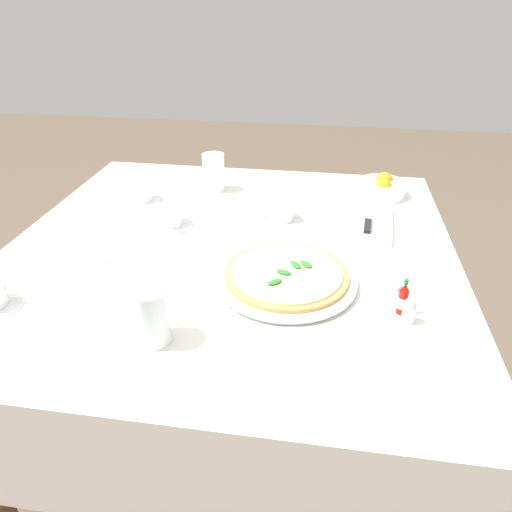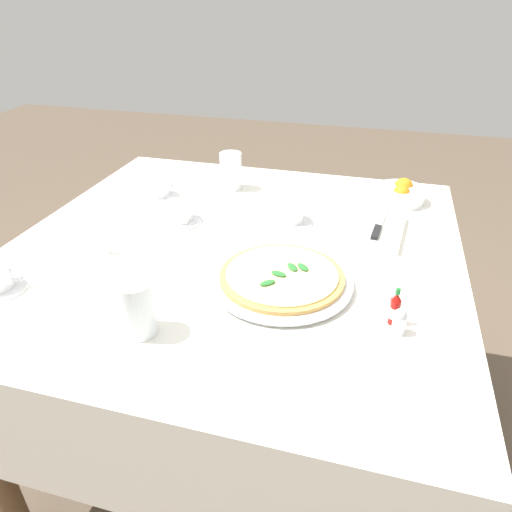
% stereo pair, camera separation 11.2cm
% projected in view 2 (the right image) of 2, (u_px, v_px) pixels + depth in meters
% --- Properties ---
extents(ground_plane, '(8.00, 8.00, 0.00)m').
position_uv_depth(ground_plane, '(239.00, 433.00, 1.59)').
color(ground_plane, brown).
extents(dining_table, '(1.14, 1.14, 0.73)m').
position_uv_depth(dining_table, '(235.00, 285.00, 1.28)').
color(dining_table, white).
rests_on(dining_table, ground_plane).
extents(pizza_plate, '(0.32, 0.32, 0.02)m').
position_uv_depth(pizza_plate, '(282.00, 281.00, 1.05)').
color(pizza_plate, white).
rests_on(pizza_plate, dining_table).
extents(pizza, '(0.28, 0.28, 0.02)m').
position_uv_depth(pizza, '(282.00, 276.00, 1.04)').
color(pizza, tan).
rests_on(pizza, pizza_plate).
extents(coffee_cup_center_back, '(0.13, 0.13, 0.06)m').
position_uv_depth(coffee_cup_center_back, '(179.00, 213.00, 1.32)').
color(coffee_cup_center_back, white).
rests_on(coffee_cup_center_back, dining_table).
extents(coffee_cup_left_edge, '(0.13, 0.13, 0.06)m').
position_uv_depth(coffee_cup_left_edge, '(290.00, 214.00, 1.31)').
color(coffee_cup_left_edge, white).
rests_on(coffee_cup_left_edge, dining_table).
extents(coffee_cup_far_right, '(0.13, 0.13, 0.07)m').
position_uv_depth(coffee_cup_far_right, '(157.00, 187.00, 1.47)').
color(coffee_cup_far_right, white).
rests_on(coffee_cup_far_right, dining_table).
extents(water_glass_back_corner, '(0.07, 0.07, 0.12)m').
position_uv_depth(water_glass_back_corner, '(231.00, 173.00, 1.52)').
color(water_glass_back_corner, white).
rests_on(water_glass_back_corner, dining_table).
extents(water_glass_far_left, '(0.07, 0.07, 0.11)m').
position_uv_depth(water_glass_far_left, '(138.00, 311.00, 0.89)').
color(water_glass_far_left, white).
rests_on(water_glass_far_left, dining_table).
extents(napkin_folded, '(0.23, 0.15, 0.02)m').
position_uv_depth(napkin_folded, '(378.00, 229.00, 1.27)').
color(napkin_folded, white).
rests_on(napkin_folded, dining_table).
extents(dinner_knife, '(0.20, 0.04, 0.01)m').
position_uv_depth(dinner_knife, '(379.00, 224.00, 1.26)').
color(dinner_knife, silver).
rests_on(dinner_knife, napkin_folded).
extents(citrus_bowl, '(0.15, 0.15, 0.07)m').
position_uv_depth(citrus_bowl, '(400.00, 193.00, 1.44)').
color(citrus_bowl, white).
rests_on(citrus_bowl, dining_table).
extents(hot_sauce_bottle, '(0.02, 0.02, 0.08)m').
position_uv_depth(hot_sauce_bottle, '(395.00, 309.00, 0.92)').
color(hot_sauce_bottle, '#B7140F').
rests_on(hot_sauce_bottle, dining_table).
extents(salt_shaker, '(0.03, 0.03, 0.06)m').
position_uv_depth(salt_shaker, '(389.00, 304.00, 0.95)').
color(salt_shaker, white).
rests_on(salt_shaker, dining_table).
extents(pepper_shaker, '(0.03, 0.03, 0.06)m').
position_uv_depth(pepper_shaker, '(399.00, 322.00, 0.90)').
color(pepper_shaker, white).
rests_on(pepper_shaker, dining_table).
extents(menu_card, '(0.02, 0.09, 0.06)m').
position_uv_depth(menu_card, '(93.00, 241.00, 1.17)').
color(menu_card, white).
rests_on(menu_card, dining_table).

